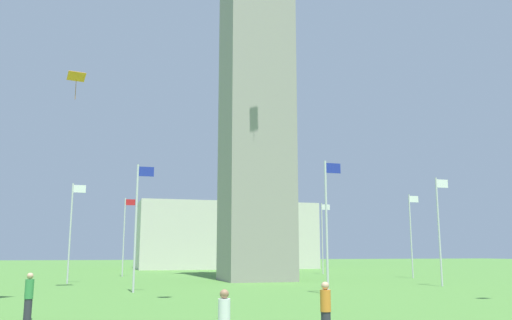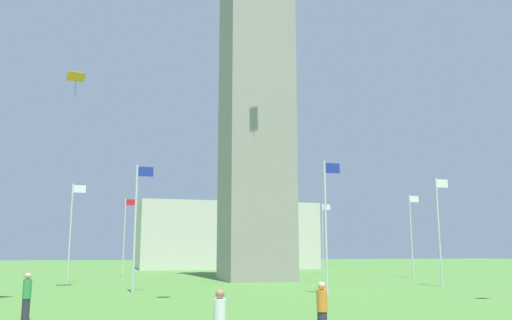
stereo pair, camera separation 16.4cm
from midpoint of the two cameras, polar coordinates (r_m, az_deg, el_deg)
ground_plane at (r=48.35m, az=0.10°, el=-13.01°), size 260.00×260.00×0.00m
flagpole_n at (r=54.96m, az=16.67°, el=-7.51°), size 1.12×0.14×8.27m
flagpole_ne at (r=62.87m, az=7.40°, el=-8.10°), size 1.12×0.14×8.27m
flagpole_e at (r=63.96m, az=-3.82°, el=-8.19°), size 1.12×0.14×8.27m
flagpole_se at (r=57.90m, az=-14.01°, el=-7.73°), size 1.12×0.14×8.27m
flagpole_s at (r=46.59m, az=-19.39°, el=-7.00°), size 1.12×0.14×8.27m
flagpole_sw at (r=35.19m, az=-12.79°, el=-6.53°), size 1.12×0.14×8.27m
flagpole_w at (r=33.17m, az=7.83°, el=-6.49°), size 1.12×0.14×8.27m
flagpole_nw at (r=42.88m, az=19.44°, el=-6.78°), size 1.12×0.14×8.27m
person_green_shirt at (r=22.38m, az=-23.52°, el=-13.48°), size 0.32×0.32×1.77m
person_orange_shirt at (r=16.40m, az=7.51°, el=-15.95°), size 0.32×0.32×1.68m
kite_orange_diamond at (r=41.08m, az=-18.90°, el=8.51°), size 1.43×1.40×1.91m
distant_building at (r=84.54m, az=-3.31°, el=-8.27°), size 27.23×13.29×10.09m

